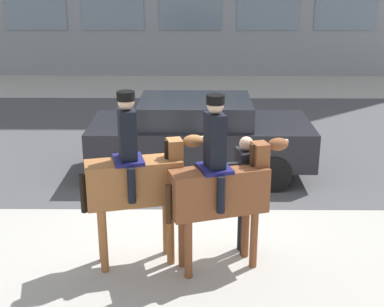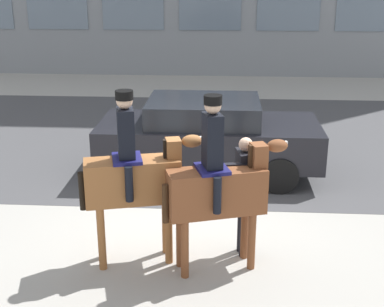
% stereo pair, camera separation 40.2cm
% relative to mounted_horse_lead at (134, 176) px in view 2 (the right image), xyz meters
% --- Properties ---
extents(ground_plane, '(80.00, 80.00, 0.00)m').
position_rel_mounted_horse_lead_xyz_m(ground_plane, '(0.59, 1.26, -1.32)').
color(ground_plane, '#9E9B93').
extents(road_surface, '(23.48, 8.50, 0.01)m').
position_rel_mounted_horse_lead_xyz_m(road_surface, '(0.59, 6.01, -1.32)').
color(road_surface, '#444447').
rests_on(road_surface, ground_plane).
extents(mounted_horse_lead, '(1.70, 0.75, 2.53)m').
position_rel_mounted_horse_lead_xyz_m(mounted_horse_lead, '(0.00, 0.00, 0.00)').
color(mounted_horse_lead, brown).
rests_on(mounted_horse_lead, ground_plane).
extents(mounted_horse_companion, '(1.70, 0.82, 2.51)m').
position_rel_mounted_horse_lead_xyz_m(mounted_horse_companion, '(1.17, -0.11, -0.06)').
color(mounted_horse_companion, brown).
rests_on(mounted_horse_companion, ground_plane).
extents(pedestrian_bystander, '(0.82, 0.55, 1.82)m').
position_rel_mounted_horse_lead_xyz_m(pedestrian_bystander, '(1.52, 0.28, -0.25)').
color(pedestrian_bystander, black).
rests_on(pedestrian_bystander, ground_plane).
extents(street_car_near_lane, '(4.41, 1.98, 1.58)m').
position_rel_mounted_horse_lead_xyz_m(street_car_near_lane, '(0.90, 3.50, -0.48)').
color(street_car_near_lane, black).
rests_on(street_car_near_lane, ground_plane).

